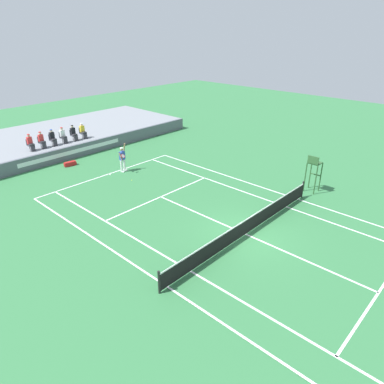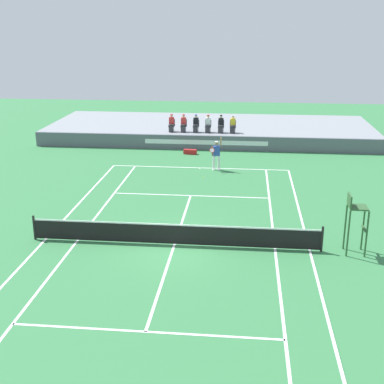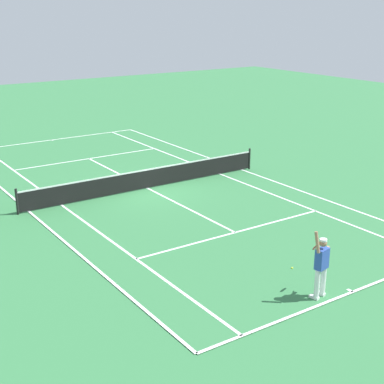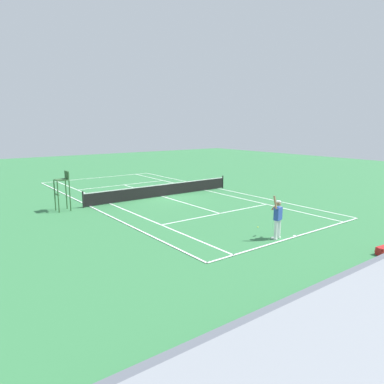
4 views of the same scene
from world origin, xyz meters
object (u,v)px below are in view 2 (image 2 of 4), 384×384
Objects in this scene: spectator_seated_1 at (184,124)px; tennis_ball at (203,177)px; spectator_seated_0 at (171,123)px; equipment_bag at (190,152)px; spectator_seated_4 at (221,124)px; spectator_seated_3 at (208,124)px; spectator_seated_5 at (233,124)px; spectator_seated_2 at (196,124)px; umpire_chair at (355,216)px; tennis_player at (216,155)px.

tennis_ball is (2.12, -8.20, -1.61)m from spectator_seated_1.
spectator_seated_0 is 1.36× the size of equipment_bag.
spectator_seated_4 reaches higher than equipment_bag.
spectator_seated_3 reaches higher than tennis_ball.
spectator_seated_4 is 18.60× the size of tennis_ball.
spectator_seated_4 and spectator_seated_5 have the same top height.
spectator_seated_2 is 0.52× the size of umpire_chair.
spectator_seated_5 is at bearing 79.84° from tennis_ball.
tennis_player is 2.13m from tennis_ball.
spectator_seated_5 is 18.60× the size of tennis_ball.
umpire_chair is (6.77, -9.76, 1.52)m from tennis_ball.
equipment_bag is at bearing 103.52° from tennis_ball.
spectator_seated_4 is 1.36× the size of equipment_bag.
spectator_seated_0 is at bearing 180.00° from spectator_seated_5.
spectator_seated_2 is 8.44m from tennis_ball.
tennis_player reaches higher than equipment_bag.
tennis_ball is at bearing -100.16° from spectator_seated_5.
tennis_player is (0.99, -6.42, -0.65)m from spectator_seated_3.
equipment_bag is at bearing -73.30° from spectator_seated_1.
spectator_seated_1 and spectator_seated_3 have the same top height.
spectator_seated_5 is at bearing 106.43° from umpire_chair.
spectator_seated_3 is 3.09m from equipment_bag.
umpire_chair reaches higher than spectator_seated_0.
umpire_chair is 2.62× the size of equipment_bag.
spectator_seated_1 is 2.73m from spectator_seated_4.
equipment_bag reaches higher than tennis_ball.
umpire_chair is (6.16, -17.96, -0.09)m from spectator_seated_4.
tennis_player is 2.24× the size of equipment_bag.
tennis_ball is (0.33, -8.20, -1.61)m from spectator_seated_3.
spectator_seated_3 is at bearing 180.00° from spectator_seated_5.
umpire_chair is at bearing -63.68° from spectator_seated_1.
spectator_seated_2 is 2.68m from spectator_seated_5.
spectator_seated_0 is at bearing 180.00° from spectator_seated_3.
spectator_seated_0 is 3.61m from spectator_seated_4.
spectator_seated_2 and spectator_seated_3 have the same top height.
spectator_seated_1 is at bearing 116.32° from umpire_chair.
spectator_seated_1 is 1.00× the size of spectator_seated_4.
tennis_ball is at bearing -94.25° from spectator_seated_4.
spectator_seated_2 is 2.91m from equipment_bag.
spectator_seated_0 is 7.42m from tennis_player.
spectator_seated_0 and spectator_seated_4 have the same top height.
equipment_bag is (-1.98, -2.49, -1.49)m from spectator_seated_4.
spectator_seated_5 is 18.73m from umpire_chair.
spectator_seated_0 and spectator_seated_2 have the same top height.
spectator_seated_0 is at bearing 123.20° from equipment_bag.
tennis_player reaches higher than tennis_ball.
spectator_seated_3 is 1.36× the size of equipment_bag.
tennis_player is 30.63× the size of tennis_ball.
spectator_seated_2 is 1.00× the size of spectator_seated_5.
spectator_seated_3 and spectator_seated_5 have the same top height.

